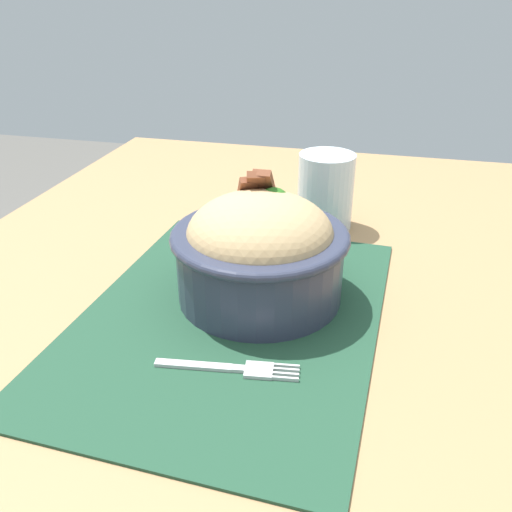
{
  "coord_description": "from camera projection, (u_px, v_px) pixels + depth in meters",
  "views": [
    {
      "loc": [
        0.44,
        0.12,
        1.07
      ],
      "look_at": [
        -0.07,
        -0.0,
        0.8
      ],
      "focal_mm": 38.49,
      "sensor_mm": 36.0,
      "label": 1
    }
  ],
  "objects": [
    {
      "name": "placemat",
      "position": [
        231.0,
        315.0,
        0.59
      ],
      "size": [
        0.44,
        0.33,
        0.0
      ],
      "primitive_type": "cube",
      "rotation": [
        0.0,
        0.0,
        -0.04
      ],
      "color": "#1E422D",
      "rests_on": "table"
    },
    {
      "name": "bowl",
      "position": [
        256.0,
        249.0,
        0.6
      ],
      "size": [
        0.22,
        0.22,
        0.14
      ],
      "color": "#2D3347",
      "rests_on": "placemat"
    },
    {
      "name": "drinking_glass",
      "position": [
        325.0,
        196.0,
        0.78
      ],
      "size": [
        0.08,
        0.08,
        0.11
      ],
      "color": "silver",
      "rests_on": "table"
    },
    {
      "name": "fork",
      "position": [
        234.0,
        368.0,
        0.5
      ],
      "size": [
        0.03,
        0.14,
        0.0
      ],
      "color": "#BABABA",
      "rests_on": "placemat"
    },
    {
      "name": "table",
      "position": [
        243.0,
        382.0,
        0.59
      ],
      "size": [
        1.34,
        0.86,
        0.74
      ],
      "color": "#99754C",
      "rests_on": "ground_plane"
    }
  ]
}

